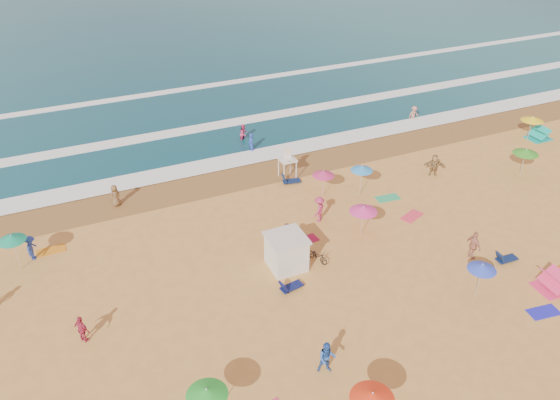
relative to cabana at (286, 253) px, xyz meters
name	(u,v)px	position (x,y,z in m)	size (l,w,h in m)	color
ground	(305,276)	(0.57, -1.29, -1.00)	(220.00, 220.00, 0.00)	gold
wet_sand	(232,178)	(0.57, 11.21, -0.99)	(220.00, 220.00, 0.00)	olive
surf_foam	(198,132)	(0.57, 20.03, -0.90)	(200.00, 18.70, 0.05)	white
cabana	(286,253)	(0.00, 0.00, 0.00)	(2.00, 2.00, 2.00)	silver
cabana_roof	(287,238)	(0.00, 0.00, 1.06)	(2.20, 2.20, 0.12)	silver
bicycle	(317,256)	(1.90, -0.30, -0.60)	(0.53, 1.51, 0.79)	black
lifeguard_stand	(287,165)	(4.47, 9.60, 0.05)	(1.20, 1.20, 2.10)	white
beach_umbrellas	(290,260)	(-0.72, -2.00, 1.12)	(58.26, 27.41, 0.79)	red
loungers	(459,272)	(8.83, -4.73, -0.83)	(45.08, 23.65, 0.34)	#0E1748
towels	(299,302)	(-0.65, -3.10, -0.98)	(36.40, 21.71, 0.03)	red
popup_tents	(546,190)	(20.01, -0.44, -0.40)	(16.28, 16.52, 1.20)	#F1356E
beachgoers	(266,222)	(0.25, 3.70, -0.20)	(47.36, 27.80, 2.07)	#DD376B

